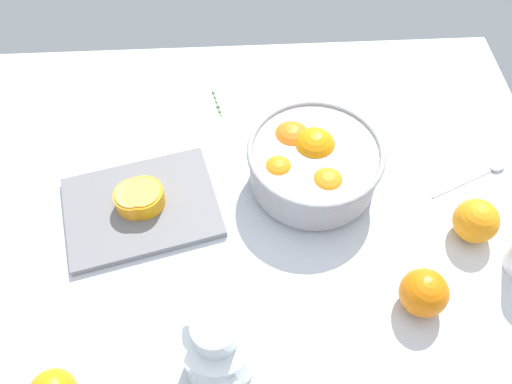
{
  "coord_description": "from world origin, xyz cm",
  "views": [
    {
      "loc": [
        1.08,
        -48.76,
        79.36
      ],
      "look_at": [
        3.83,
        2.32,
        6.41
      ],
      "focal_mm": 36.13,
      "sensor_mm": 36.0,
      "label": 1
    }
  ],
  "objects": [
    {
      "name": "ground_plane",
      "position": [
        0.0,
        0.0,
        -1.5
      ],
      "size": [
        122.09,
        98.08,
        3.0
      ],
      "primitive_type": "cube",
      "color": "silver"
    },
    {
      "name": "herb_sprig_0",
      "position": [
        -3.12,
        30.67,
        0.26
      ],
      "size": [
        2.31,
        8.65,
        0.89
      ],
      "color": "#527A44",
      "rests_on": "ground_plane"
    },
    {
      "name": "orange_half_1",
      "position": [
        -17.93,
        4.23,
        3.24
      ],
      "size": [
        7.05,
        7.05,
        3.69
      ],
      "color": "orange",
      "rests_on": "cutting_board"
    },
    {
      "name": "loose_orange_3",
      "position": [
        29.29,
        -16.72,
        3.89
      ],
      "size": [
        7.78,
        7.78,
        7.78
      ],
      "primitive_type": "sphere",
      "color": "orange",
      "rests_on": "ground_plane"
    },
    {
      "name": "spoon",
      "position": [
        47.35,
        8.29,
        0.43
      ],
      "size": [
        16.36,
        8.27,
        1.0
      ],
      "color": "silver",
      "rests_on": "ground_plane"
    },
    {
      "name": "fruit_bowl",
      "position": [
        14.39,
        8.67,
        5.46
      ],
      "size": [
        24.72,
        24.72,
        11.26
      ],
      "color": "#99999E",
      "rests_on": "ground_plane"
    },
    {
      "name": "loose_orange_4",
      "position": [
        41.5,
        -4.03,
        3.89
      ],
      "size": [
        7.78,
        7.78,
        7.78
      ],
      "primitive_type": "sphere",
      "color": "orange",
      "rests_on": "ground_plane"
    },
    {
      "name": "cutting_board",
      "position": [
        -17.09,
        4.1,
        0.71
      ],
      "size": [
        31.23,
        26.23,
        1.42
      ],
      "primitive_type": "cube",
      "rotation": [
        0.0,
        0.0,
        0.24
      ],
      "color": "slate",
      "rests_on": "ground_plane"
    },
    {
      "name": "juice_pitcher",
      "position": [
        -3.0,
        -24.88,
        5.77
      ],
      "size": [
        10.42,
        14.29,
        16.55
      ],
      "color": "white",
      "rests_on": "ground_plane"
    },
    {
      "name": "orange_half_0",
      "position": [
        -16.28,
        4.43,
        3.29
      ],
      "size": [
        7.39,
        7.39,
        3.8
      ],
      "color": "orange",
      "rests_on": "cutting_board"
    }
  ]
}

